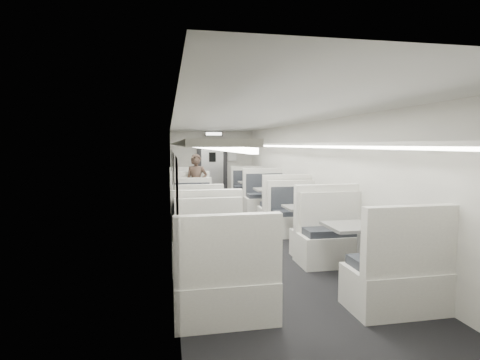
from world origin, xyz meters
name	(u,v)px	position (x,y,z in m)	size (l,w,h in m)	color
room	(245,178)	(0.00, 0.00, 1.20)	(3.24, 12.24, 2.64)	black
booth_left_a	(188,195)	(-1.00, 3.71, 0.39)	(1.08, 2.18, 1.17)	silver
booth_left_b	(195,212)	(-1.00, 0.89, 0.36)	(0.98, 2.00, 1.07)	silver
booth_left_c	(203,231)	(-1.00, -1.13, 0.37)	(1.02, 2.07, 1.11)	silver
booth_left_d	(216,260)	(-1.00, -2.93, 0.40)	(1.11, 2.26, 1.21)	silver
booth_right_a	(254,194)	(1.00, 3.48, 0.40)	(1.09, 2.22, 1.19)	silver
booth_right_b	(274,204)	(1.00, 1.23, 0.42)	(1.16, 2.34, 1.25)	silver
booth_right_c	(308,225)	(1.00, -1.04, 0.38)	(1.05, 2.14, 1.14)	silver
booth_right_d	(361,253)	(1.00, -3.03, 0.42)	(1.16, 2.35, 1.26)	silver
passenger	(197,184)	(-0.84, 2.48, 0.83)	(0.60, 0.40, 1.65)	black
window_a	(172,164)	(-1.49, 3.40, 1.35)	(0.02, 1.18, 0.84)	black
window_b	(172,168)	(-1.49, 1.20, 1.35)	(0.02, 1.18, 0.84)	black
window_c	(174,176)	(-1.49, -1.00, 1.35)	(0.02, 1.18, 0.84)	black
window_d	(177,192)	(-1.49, -3.20, 1.35)	(0.02, 1.18, 0.84)	black
luggage_rack_left	(186,144)	(-1.24, -0.30, 1.92)	(0.46, 10.40, 0.09)	silver
luggage_rack_right	(307,144)	(1.24, -0.30, 1.92)	(0.46, 10.40, 0.09)	silver
vestibule_door	(212,168)	(0.00, 5.93, 1.04)	(1.10, 0.13, 2.10)	black
exit_sign	(214,134)	(0.00, 5.44, 2.28)	(0.62, 0.12, 0.16)	black
wall_notice	(232,156)	(0.75, 5.92, 1.50)	(0.32, 0.02, 0.40)	silver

